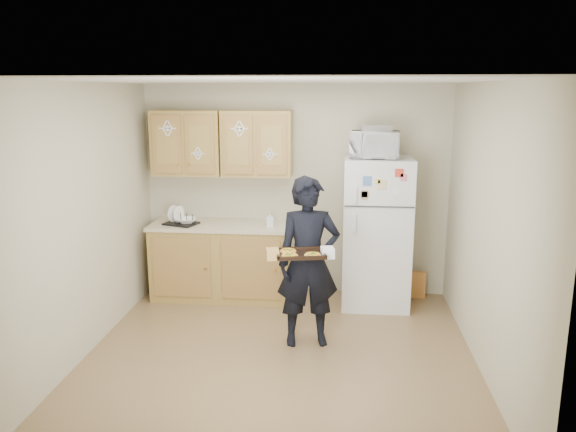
{
  "coord_description": "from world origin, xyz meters",
  "views": [
    {
      "loc": [
        0.54,
        -4.8,
        2.42
      ],
      "look_at": [
        0.04,
        0.45,
        1.24
      ],
      "focal_mm": 35.0,
      "sensor_mm": 36.0,
      "label": 1
    }
  ],
  "objects_px": {
    "refrigerator": "(376,232)",
    "baking_tray": "(300,254)",
    "person": "(308,262)",
    "dish_rack": "(181,218)",
    "microwave": "(375,145)"
  },
  "relations": [
    {
      "from": "person",
      "to": "dish_rack",
      "type": "bearing_deg",
      "value": 133.68
    },
    {
      "from": "refrigerator",
      "to": "baking_tray",
      "type": "xyz_separation_m",
      "value": [
        -0.76,
        -1.41,
        0.14
      ]
    },
    {
      "from": "microwave",
      "to": "baking_tray",
      "type": "bearing_deg",
      "value": -112.59
    },
    {
      "from": "baking_tray",
      "to": "dish_rack",
      "type": "distance_m",
      "value": 2.04
    },
    {
      "from": "refrigerator",
      "to": "baking_tray",
      "type": "height_order",
      "value": "refrigerator"
    },
    {
      "from": "person",
      "to": "dish_rack",
      "type": "xyz_separation_m",
      "value": [
        -1.55,
        1.09,
        0.15
      ]
    },
    {
      "from": "dish_rack",
      "to": "microwave",
      "type": "bearing_deg",
      "value": -0.63
    },
    {
      "from": "refrigerator",
      "to": "dish_rack",
      "type": "xyz_separation_m",
      "value": [
        -2.25,
        -0.03,
        0.12
      ]
    },
    {
      "from": "refrigerator",
      "to": "dish_rack",
      "type": "relative_size",
      "value": 4.75
    },
    {
      "from": "refrigerator",
      "to": "baking_tray",
      "type": "distance_m",
      "value": 1.61
    },
    {
      "from": "baking_tray",
      "to": "person",
      "type": "bearing_deg",
      "value": 67.65
    },
    {
      "from": "baking_tray",
      "to": "dish_rack",
      "type": "height_order",
      "value": "dish_rack"
    },
    {
      "from": "person",
      "to": "microwave",
      "type": "distance_m",
      "value": 1.62
    },
    {
      "from": "refrigerator",
      "to": "microwave",
      "type": "height_order",
      "value": "microwave"
    },
    {
      "from": "refrigerator",
      "to": "person",
      "type": "xyz_separation_m",
      "value": [
        -0.7,
        -1.12,
        -0.03
      ]
    }
  ]
}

